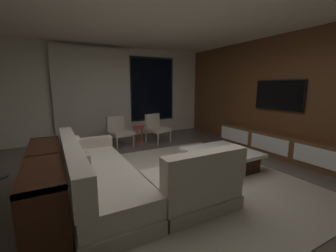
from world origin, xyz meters
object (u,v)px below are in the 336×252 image
Objects in this scene: coffee_table at (221,159)px; mounted_tv at (279,95)px; book_stack_on_coffee_table at (233,150)px; accent_chair_near_window at (156,127)px; media_console at (277,145)px; console_table_behind_couch at (46,179)px; accent_chair_by_curtain at (119,130)px; side_stool at (138,130)px; sectional_couch at (122,179)px.

coffee_table is 0.97× the size of mounted_tv.
book_stack_on_coffee_table is 0.36× the size of accent_chair_near_window.
media_console is (1.67, 0.01, 0.06)m from coffee_table.
accent_chair_near_window is at bearing 127.50° from media_console.
media_console is at bearing 6.47° from book_stack_on_coffee_table.
console_table_behind_couch is at bearing -179.21° from media_console.
accent_chair_by_curtain reaches higher than side_stool.
coffee_table is (1.98, 0.18, -0.10)m from sectional_couch.
side_stool is 0.39× the size of mounted_tv.
book_stack_on_coffee_table is at bearing -2.12° from console_table_behind_couch.
media_console is at bearing -40.56° from accent_chair_by_curtain.
sectional_couch is at bearing -8.12° from console_table_behind_couch.
mounted_tv reaches higher than book_stack_on_coffee_table.
book_stack_on_coffee_table is 2.81m from side_stool.
console_table_behind_couch reaches higher than coffee_table.
sectional_couch is at bearing -179.49° from book_stack_on_coffee_table.
mounted_tv reaches higher than side_stool.
side_stool is (-0.71, 2.52, 0.19)m from coffee_table.
accent_chair_by_curtain is at bearing 143.42° from mounted_tv.
side_stool reaches higher than coffee_table.
book_stack_on_coffee_table is 0.36× the size of accent_chair_by_curtain.
book_stack_on_coffee_table is at bearing -72.70° from side_stool.
accent_chair_by_curtain is 3.97m from mounted_tv.
side_stool is (-0.84, 2.68, -0.02)m from book_stack_on_coffee_table.
book_stack_on_coffee_table is at bearing 0.51° from sectional_couch.
mounted_tv reaches higher than media_console.
console_table_behind_couch is at bearing 171.88° from sectional_couch.
side_stool is at bearing 107.30° from book_stack_on_coffee_table.
sectional_couch is at bearing -115.19° from side_stool.
media_console is at bearing -52.50° from accent_chair_near_window.
sectional_couch is 3.21× the size of accent_chair_near_window.
accent_chair_by_curtain is 0.55m from side_stool.
sectional_couch is 2.11m from book_stack_on_coffee_table.
mounted_tv reaches higher than sectional_couch.
media_console is 4.56m from console_table_behind_couch.
accent_chair_near_window is 1.05m from accent_chair_by_curtain.
accent_chair_by_curtain reaches higher than book_stack_on_coffee_table.
mounted_tv reaches higher than accent_chair_near_window.
coffee_table is at bearing -74.36° from side_stool.
mounted_tv reaches higher than coffee_table.
sectional_couch is 5.43× the size of side_stool.
accent_chair_near_window reaches higher than side_stool.
side_stool is 3.37m from console_table_behind_couch.
console_table_behind_couch reaches higher than side_stool.
sectional_couch is 3.17m from accent_chair_near_window.
sectional_couch reaches higher than media_console.
side_stool is at bearing 105.64° from coffee_table.
side_stool is at bearing 137.83° from mounted_tv.
book_stack_on_coffee_table is 0.24× the size of mounted_tv.
mounted_tv is at bearing 12.22° from book_stack_on_coffee_table.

